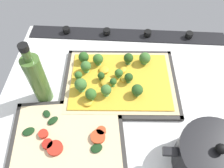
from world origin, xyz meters
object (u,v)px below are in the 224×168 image
Objects in this scene: baking_tray_back at (68,140)px; oil_bottle at (37,79)px; baking_tray_front at (120,83)px; cooking_pot at (211,157)px; veggie_pizza_back at (68,139)px; broccoli_pizza at (116,79)px.

oil_bottle is at bearing -54.81° from baking_tray_back.
baking_tray_front is 1.57× the size of cooking_pot.
veggie_pizza_back is 37.20cm from cooking_pot.
broccoli_pizza is at bearing -45.65° from cooking_pot.
cooking_pot is at bearing 173.75° from baking_tray_back.
veggie_pizza_back reaches higher than baking_tray_back.
cooking_pot is at bearing 158.87° from oil_bottle.
baking_tray_front and baking_tray_back have the same top height.
veggie_pizza_back is (13.68, 20.81, 0.69)cm from baking_tray_front.
cooking_pot is at bearing 132.91° from baking_tray_front.
broccoli_pizza is (1.43, -0.24, 1.74)cm from baking_tray_front.
baking_tray_front is at bearing 170.62° from broccoli_pizza.
baking_tray_front is 1.12× the size of baking_tray_back.
veggie_pizza_back is (-0.01, -0.01, 0.68)cm from baking_tray_back.
baking_tray_front is 24.91cm from veggie_pizza_back.
baking_tray_back is at bearing 59.78° from broccoli_pizza.
broccoli_pizza is at bearing -120.22° from baking_tray_back.
cooking_pot is at bearing 173.73° from veggie_pizza_back.
baking_tray_front is 24.92cm from baking_tray_back.
veggie_pizza_back is at bearing 59.79° from broccoli_pizza.
broccoli_pizza is 24.37cm from veggie_pizza_back.
oil_bottle is (23.57, 6.82, 8.98)cm from baking_tray_front.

